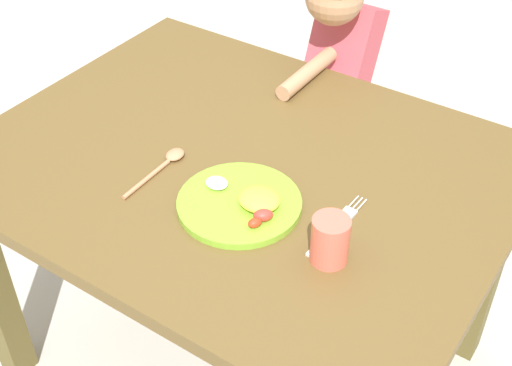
{
  "coord_description": "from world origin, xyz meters",
  "views": [
    {
      "loc": [
        0.71,
        -1.0,
        1.65
      ],
      "look_at": [
        0.09,
        -0.07,
        0.73
      ],
      "focal_mm": 48.8,
      "sensor_mm": 36.0,
      "label": 1
    }
  ],
  "objects_px": {
    "plate": "(243,203)",
    "person": "(338,104)",
    "fork": "(335,228)",
    "spoon": "(166,162)",
    "drinking_cup": "(330,240)"
  },
  "relations": [
    {
      "from": "spoon",
      "to": "drinking_cup",
      "type": "xyz_separation_m",
      "value": [
        0.44,
        -0.05,
        0.04
      ]
    },
    {
      "from": "spoon",
      "to": "person",
      "type": "xyz_separation_m",
      "value": [
        0.07,
        0.68,
        -0.19
      ]
    },
    {
      "from": "spoon",
      "to": "person",
      "type": "distance_m",
      "value": 0.71
    },
    {
      "from": "person",
      "to": "plate",
      "type": "bearing_deg",
      "value": 101.78
    },
    {
      "from": "plate",
      "to": "fork",
      "type": "xyz_separation_m",
      "value": [
        0.19,
        0.05,
        -0.01
      ]
    },
    {
      "from": "plate",
      "to": "spoon",
      "type": "distance_m",
      "value": 0.22
    },
    {
      "from": "plate",
      "to": "person",
      "type": "relative_size",
      "value": 0.26
    },
    {
      "from": "plate",
      "to": "person",
      "type": "height_order",
      "value": "person"
    },
    {
      "from": "spoon",
      "to": "drinking_cup",
      "type": "relative_size",
      "value": 2.05
    },
    {
      "from": "spoon",
      "to": "plate",
      "type": "bearing_deg",
      "value": -96.49
    },
    {
      "from": "plate",
      "to": "person",
      "type": "distance_m",
      "value": 0.74
    },
    {
      "from": "plate",
      "to": "fork",
      "type": "height_order",
      "value": "plate"
    },
    {
      "from": "drinking_cup",
      "to": "person",
      "type": "distance_m",
      "value": 0.85
    },
    {
      "from": "drinking_cup",
      "to": "person",
      "type": "relative_size",
      "value": 0.1
    },
    {
      "from": "plate",
      "to": "spoon",
      "type": "bearing_deg",
      "value": 174.25
    }
  ]
}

